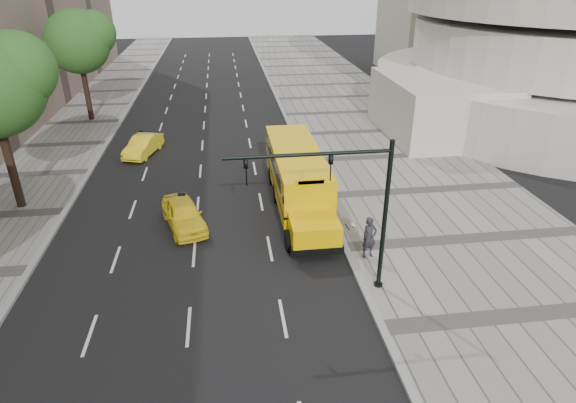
{
  "coord_description": "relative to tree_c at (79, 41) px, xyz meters",
  "views": [
    {
      "loc": [
        0.78,
        -24.2,
        11.92
      ],
      "look_at": [
        3.5,
        -4.0,
        1.9
      ],
      "focal_mm": 30.0,
      "sensor_mm": 36.0,
      "label": 1
    }
  ],
  "objects": [
    {
      "name": "pedestrian",
      "position": [
        17.2,
        -24.07,
        -5.4
      ],
      "size": [
        0.81,
        0.64,
        1.95
      ],
      "primitive_type": "imported",
      "rotation": [
        0.0,
        0.0,
        0.27
      ],
      "color": "#28262D",
      "rests_on": "sidewalk_museum"
    },
    {
      "name": "ground",
      "position": [
        10.4,
        -17.56,
        -6.53
      ],
      "size": [
        140.0,
        140.0,
        0.0
      ],
      "primitive_type": "plane",
      "color": "black",
      "rests_on": "ground"
    },
    {
      "name": "sidewalk_museum",
      "position": [
        22.4,
        -17.56,
        -6.45
      ],
      "size": [
        12.0,
        140.0,
        0.15
      ],
      "primitive_type": "cube",
      "color": "gray",
      "rests_on": "ground"
    },
    {
      "name": "traffic_signal",
      "position": [
        15.6,
        -26.23,
        -2.43
      ],
      "size": [
        6.18,
        0.36,
        6.4
      ],
      "color": "black",
      "rests_on": "ground"
    },
    {
      "name": "curb_far",
      "position": [
        2.4,
        -17.56,
        -6.45
      ],
      "size": [
        0.3,
        140.0,
        0.15
      ],
      "primitive_type": "cube",
      "color": "gray",
      "rests_on": "ground"
    },
    {
      "name": "tree_c",
      "position": [
        0.0,
        0.0,
        0.0
      ],
      "size": [
        5.64,
        5.02,
        8.99
      ],
      "color": "black",
      "rests_on": "ground"
    },
    {
      "name": "school_bus",
      "position": [
        14.91,
        -17.87,
        -4.76
      ],
      "size": [
        2.96,
        11.56,
        3.19
      ],
      "color": "#F8BB00",
      "rests_on": "ground"
    },
    {
      "name": "taxi_far",
      "position": [
        5.41,
        -8.98,
        -5.86
      ],
      "size": [
        2.52,
        4.27,
        1.33
      ],
      "primitive_type": "imported",
      "rotation": [
        0.0,
        0.0,
        -0.3
      ],
      "color": "yellow",
      "rests_on": "ground"
    },
    {
      "name": "curb_museum",
      "position": [
        16.4,
        -17.56,
        -6.45
      ],
      "size": [
        0.3,
        140.0,
        0.15
      ],
      "primitive_type": "cube",
      "color": "gray",
      "rests_on": "ground"
    },
    {
      "name": "taxi_near",
      "position": [
        8.84,
        -19.9,
        -5.82
      ],
      "size": [
        2.78,
        4.45,
        1.41
      ],
      "primitive_type": "imported",
      "rotation": [
        0.0,
        0.0,
        0.29
      ],
      "color": "yellow",
      "rests_on": "ground"
    },
    {
      "name": "sidewalk_far",
      "position": [
        -0.6,
        -17.56,
        -6.45
      ],
      "size": [
        6.0,
        140.0,
        0.15
      ],
      "primitive_type": "cube",
      "color": "gray",
      "rests_on": "ground"
    }
  ]
}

